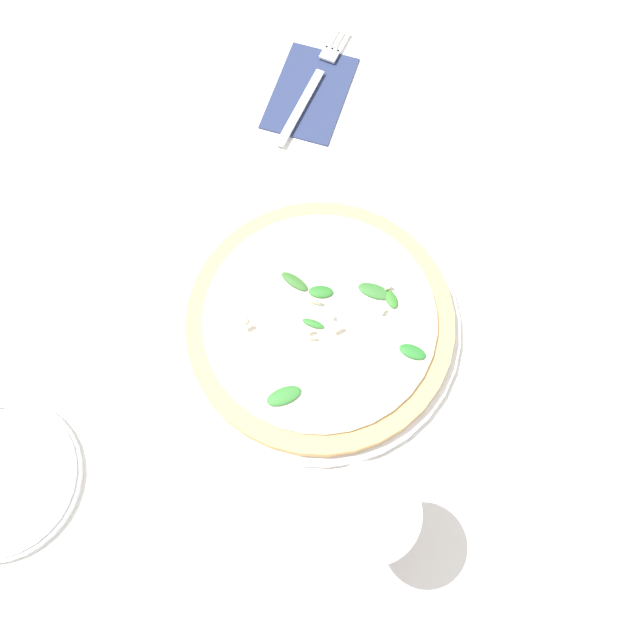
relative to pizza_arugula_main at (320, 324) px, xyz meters
name	(u,v)px	position (x,y,z in m)	size (l,w,h in m)	color
ground_plane	(281,332)	(-0.03, 0.04, -0.02)	(6.00, 6.00, 0.00)	silver
pizza_arugula_main	(320,324)	(0.00, 0.00, 0.00)	(0.35, 0.35, 0.05)	white
wine_glass	(367,519)	(-0.18, -0.17, 0.09)	(0.10, 0.10, 0.16)	white
napkin	(310,92)	(0.30, 0.20, -0.01)	(0.17, 0.13, 0.01)	navy
fork	(312,86)	(0.31, 0.20, -0.01)	(0.22, 0.04, 0.00)	silver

